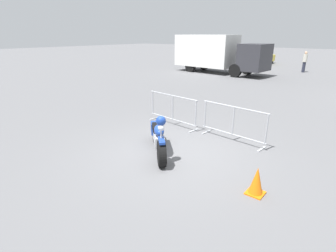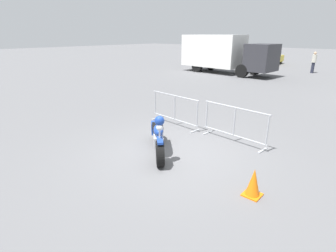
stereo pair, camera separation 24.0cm
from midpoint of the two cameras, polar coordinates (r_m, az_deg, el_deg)
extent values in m
plane|color=#5B5B5E|center=(7.15, 0.49, -5.88)|extent=(120.00, 120.00, 0.00)
cylinder|color=black|center=(6.36, -2.49, -6.05)|extent=(0.59, 0.57, 0.64)
cylinder|color=black|center=(7.79, -3.51, -1.15)|extent=(0.59, 0.57, 0.64)
cube|color=silver|center=(7.03, -3.07, -2.60)|extent=(0.78, 0.75, 0.28)
ellipsoid|color=navy|center=(6.76, -2.99, -0.97)|extent=(0.59, 0.57, 0.26)
cube|color=black|center=(7.11, -3.22, -0.26)|extent=(0.57, 0.56, 0.12)
cube|color=navy|center=(7.48, -3.40, -0.40)|extent=(0.48, 0.48, 0.32)
cube|color=navy|center=(6.22, -2.53, -3.21)|extent=(0.39, 0.38, 0.06)
cylinder|color=silver|center=(6.26, -2.63, -1.72)|extent=(0.06, 0.06, 0.45)
sphere|color=silver|center=(6.16, -2.62, -0.37)|extent=(0.16, 0.16, 0.16)
sphere|color=navy|center=(6.15, -2.68, 1.11)|extent=(0.24, 0.24, 0.24)
cylinder|color=#9EA0A5|center=(9.03, 0.27, 6.62)|extent=(2.15, 0.21, 0.04)
cylinder|color=#9EA0A5|center=(9.26, 0.26, 1.48)|extent=(2.15, 0.21, 0.04)
cylinder|color=#9EA0A5|center=(9.85, -4.05, 5.11)|extent=(0.05, 0.05, 0.85)
cylinder|color=#9EA0A5|center=(9.14, 0.26, 4.02)|extent=(0.05, 0.05, 0.85)
cylinder|color=#9EA0A5|center=(8.49, 5.25, 2.71)|extent=(0.05, 0.05, 0.85)
cube|color=#9EA0A5|center=(9.97, -3.70, 1.65)|extent=(0.09, 0.44, 0.03)
cube|color=#9EA0A5|center=(8.72, 4.78, -1.03)|extent=(0.09, 0.44, 0.03)
cylinder|color=#9EA0A5|center=(7.82, 13.42, 4.04)|extent=(2.15, 0.21, 0.04)
cylinder|color=#9EA0A5|center=(8.08, 12.96, -1.78)|extent=(2.15, 0.21, 0.04)
cylinder|color=#9EA0A5|center=(8.48, 7.30, 2.62)|extent=(0.05, 0.05, 0.85)
cylinder|color=#9EA0A5|center=(7.94, 13.18, 1.08)|extent=(0.05, 0.05, 0.85)
cylinder|color=#9EA0A5|center=(7.50, 19.84, -0.67)|extent=(0.05, 0.05, 0.85)
cube|color=#9EA0A5|center=(8.64, 7.50, -1.35)|extent=(0.09, 0.44, 0.03)
cube|color=#9EA0A5|center=(7.75, 18.86, -4.79)|extent=(0.09, 0.44, 0.03)
cube|color=silver|center=(22.84, 8.01, 15.95)|extent=(5.14, 2.62, 2.50)
cube|color=#2D2D33|center=(20.66, 17.98, 14.03)|extent=(1.94, 2.30, 1.90)
cylinder|color=black|center=(22.02, 16.65, 11.95)|extent=(0.98, 0.34, 0.96)
cylinder|color=black|center=(20.33, 14.08, 11.61)|extent=(0.98, 0.34, 0.96)
cylinder|color=black|center=(24.22, 7.57, 13.19)|extent=(0.98, 0.34, 0.96)
cylinder|color=black|center=(22.70, 4.62, 12.88)|extent=(0.98, 0.34, 0.96)
cube|color=black|center=(33.44, 9.78, 14.96)|extent=(2.02, 4.28, 0.68)
cube|color=#1E232B|center=(33.27, 9.72, 15.94)|extent=(1.72, 2.25, 0.48)
cylinder|color=black|center=(34.96, 9.65, 14.69)|extent=(0.26, 0.63, 0.62)
cylinder|color=black|center=(34.37, 11.85, 14.48)|extent=(0.26, 0.63, 0.62)
cylinder|color=black|center=(32.59, 7.53, 14.46)|extent=(0.26, 0.63, 0.62)
cylinder|color=black|center=(31.96, 9.86, 14.25)|extent=(0.26, 0.63, 0.62)
cube|color=#236B38|center=(31.97, 14.70, 14.49)|extent=(2.14, 4.53, 0.72)
cube|color=#1E232B|center=(31.79, 14.69, 15.58)|extent=(1.82, 2.38, 0.51)
cylinder|color=black|center=(33.57, 14.32, 14.22)|extent=(0.28, 0.67, 0.65)
cylinder|color=black|center=(33.06, 16.81, 13.93)|extent=(0.28, 0.67, 0.65)
cylinder|color=black|center=(30.97, 12.35, 13.97)|extent=(0.28, 0.67, 0.65)
cylinder|color=black|center=(30.42, 15.02, 13.67)|extent=(0.28, 0.67, 0.65)
cube|color=yellow|center=(30.25, 19.63, 13.65)|extent=(1.93, 4.09, 0.65)
cube|color=#1E232B|center=(30.07, 19.68, 14.68)|extent=(1.65, 2.15, 0.46)
cylinder|color=black|center=(31.67, 19.04, 13.44)|extent=(0.25, 0.61, 0.59)
cylinder|color=black|center=(31.32, 21.47, 13.10)|extent=(0.25, 0.61, 0.59)
cylinder|color=black|center=(29.25, 17.55, 13.17)|extent=(0.25, 0.61, 0.59)
cylinder|color=black|center=(28.87, 20.16, 12.82)|extent=(0.25, 0.61, 0.59)
cylinder|color=#262838|center=(24.99, 27.19, 11.33)|extent=(0.26, 0.26, 0.85)
cylinder|color=beige|center=(24.93, 27.45, 12.99)|extent=(0.37, 0.37, 0.62)
sphere|color=tan|center=(24.90, 27.60, 13.94)|extent=(0.22, 0.22, 0.22)
cube|color=orange|center=(5.71, 17.26, -13.76)|extent=(0.34, 0.34, 0.03)
cone|color=orange|center=(5.56, 17.57, -11.20)|extent=(0.28, 0.28, 0.56)
camera|label=1|loc=(0.12, -90.95, -0.34)|focal=28.00mm
camera|label=2|loc=(0.12, 89.05, 0.34)|focal=28.00mm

